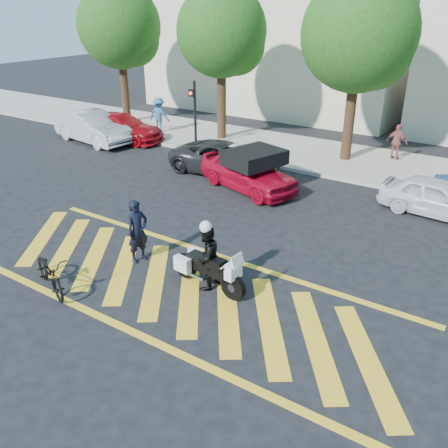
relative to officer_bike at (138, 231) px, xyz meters
The scene contains 19 objects.
ground 1.89m from the officer_bike, 18.26° to the right, with size 90.00×90.00×0.00m, color black.
sidewalk 11.61m from the officer_bike, 82.10° to the left, with size 60.00×5.00×0.15m, color #9E998E.
crosswalk 1.86m from the officer_bike, 18.69° to the right, with size 12.33×4.00×0.01m.
building_left 21.85m from the officer_bike, 107.38° to the left, with size 16.00×8.00×10.00m, color beige.
tree_far_left 16.67m from the officer_bike, 134.35° to the left, with size 4.40×4.40×7.41m.
tree_left 13.15m from the officer_bike, 112.50° to the left, with size 4.20×4.20×7.26m.
tree_center 12.41m from the officer_bike, 81.52° to the left, with size 4.60×4.60×7.56m.
signal_pole 10.49m from the officer_bike, 118.05° to the left, with size 0.28×0.43×3.20m.
officer_bike is the anchor object (origin of this frame).
bicycle 2.45m from the officer_bike, 109.24° to the right, with size 0.64×1.84×0.97m, color black.
police_motorcycle 2.35m from the officer_bike, ahead, with size 2.21×0.74×0.98m.
officer_moto 2.31m from the officer_bike, ahead, with size 0.81×0.63×1.66m, color black.
red_convertible 6.28m from the officer_bike, 92.57° to the left, with size 1.68×4.17×1.42m, color #AA0720.
parked_far_left 12.61m from the officer_bike, 142.62° to the left, with size 1.59×4.57×1.51m, color #979B9E.
parked_left 12.58m from the officer_bike, 136.38° to the left, with size 1.85×4.56×1.32m, color #9D0912.
parked_mid_left 7.54m from the officer_bike, 105.07° to the left, with size 2.10×4.55×1.27m, color black.
parked_mid_right 9.75m from the officer_bike, 51.30° to the left, with size 1.46×3.63×1.24m, color silver.
pedestrian_left 13.49m from the officer_bike, 127.84° to the left, with size 1.14×0.66×1.77m, color #345F91.
pedestrian_right 13.01m from the officer_bike, 74.67° to the left, with size 0.90×0.38×1.54m, color #9F4E48.
Camera 1 is at (6.53, -7.68, 6.44)m, focal length 38.00 mm.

